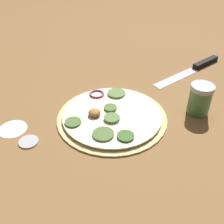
{
  "coord_description": "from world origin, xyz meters",
  "views": [
    {
      "loc": [
        -0.49,
        0.24,
        0.42
      ],
      "look_at": [
        0.0,
        0.0,
        0.02
      ],
      "focal_mm": 42.0,
      "sensor_mm": 36.0,
      "label": 1
    }
  ],
  "objects_px": {
    "knife": "(198,66)",
    "spice_jar": "(200,99)",
    "loose_cap": "(29,142)",
    "pizza": "(111,116)"
  },
  "relations": [
    {
      "from": "knife",
      "to": "pizza",
      "type": "bearing_deg",
      "value": 4.74
    },
    {
      "from": "pizza",
      "to": "spice_jar",
      "type": "relative_size",
      "value": 3.43
    },
    {
      "from": "spice_jar",
      "to": "loose_cap",
      "type": "height_order",
      "value": "spice_jar"
    },
    {
      "from": "spice_jar",
      "to": "knife",
      "type": "bearing_deg",
      "value": -40.96
    },
    {
      "from": "knife",
      "to": "spice_jar",
      "type": "relative_size",
      "value": 3.7
    },
    {
      "from": "loose_cap",
      "to": "spice_jar",
      "type": "bearing_deg",
      "value": -99.55
    },
    {
      "from": "spice_jar",
      "to": "pizza",
      "type": "bearing_deg",
      "value": 70.51
    },
    {
      "from": "pizza",
      "to": "loose_cap",
      "type": "distance_m",
      "value": 0.22
    },
    {
      "from": "pizza",
      "to": "knife",
      "type": "height_order",
      "value": "pizza"
    },
    {
      "from": "pizza",
      "to": "loose_cap",
      "type": "bearing_deg",
      "value": 91.22
    }
  ]
}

